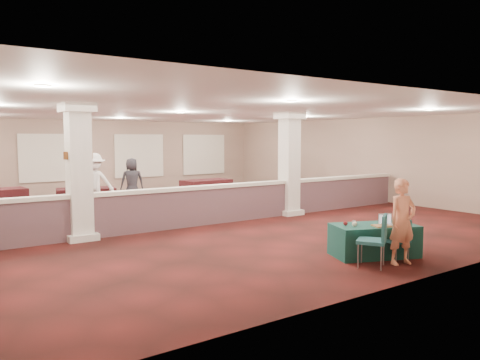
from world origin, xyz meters
TOP-DOWN VIEW (x-y plane):
  - ground at (0.00, 0.00)m, footprint 16.00×16.00m
  - wall_back at (0.00, 8.00)m, footprint 16.00×0.04m
  - wall_front at (0.00, -8.00)m, footprint 16.00×0.04m
  - wall_right at (8.00, 0.00)m, footprint 0.04×16.00m
  - ceiling at (0.00, 0.00)m, footprint 16.00×16.00m
  - partition_wall at (0.00, -1.50)m, footprint 15.60×0.28m
  - column_left at (-3.50, -1.50)m, footprint 0.72×0.72m
  - column_right at (3.00, -1.50)m, footprint 0.72×0.72m
  - sconce_left at (-3.78, -1.50)m, footprint 0.12×0.12m
  - sconce_right at (-3.22, -1.50)m, footprint 0.12×0.12m
  - near_table at (0.94, -6.50)m, footprint 1.87×1.41m
  - conf_chair_main at (0.96, -7.08)m, footprint 0.45×0.45m
  - conf_chair_side at (0.29, -7.08)m, footprint 0.68×0.68m
  - woman at (0.88, -7.20)m, footprint 0.65×0.50m
  - far_table_front_left at (-2.91, 0.30)m, footprint 2.19×1.58m
  - far_table_front_center at (-2.00, 3.00)m, footprint 2.02×1.31m
  - far_table_front_right at (4.57, 0.40)m, footprint 2.15×1.36m
  - far_table_back_center at (-2.00, 3.20)m, footprint 1.87×1.39m
  - far_table_back_right at (2.78, 3.20)m, footprint 1.99×1.09m
  - attendee_a at (-2.40, 2.17)m, footprint 0.86×0.67m
  - attendee_b at (-1.92, 2.40)m, footprint 1.33×0.82m
  - attendee_c at (6.50, 2.61)m, footprint 1.04×1.19m
  - attendee_d at (-0.18, 3.50)m, footprint 0.93×0.65m
  - laptop_base at (1.17, -6.64)m, footprint 0.35×0.30m
  - laptop_screen at (1.21, -6.55)m, footprint 0.28×0.12m
  - screen_glow at (1.21, -6.55)m, footprint 0.25×0.10m
  - knitting at (0.90, -6.72)m, footprint 0.43×0.38m
  - yarn_cream at (0.46, -6.40)m, footprint 0.10×0.10m
  - yarn_red at (0.39, -6.23)m, footprint 0.09×0.09m
  - yarn_grey at (0.61, -6.25)m, footprint 0.09×0.09m
  - scissors at (1.39, -6.94)m, footprint 0.11×0.06m

SIDE VIEW (x-z plane):
  - ground at x=0.00m, z-range 0.00..0.00m
  - near_table at x=0.94m, z-range 0.00..0.65m
  - far_table_back_center at x=-2.00m, z-range 0.00..0.68m
  - far_table_front_center at x=-2.00m, z-range 0.00..0.75m
  - far_table_back_right at x=2.78m, z-range 0.00..0.78m
  - far_table_front_left at x=-2.91m, z-range 0.00..0.80m
  - far_table_front_right at x=4.57m, z-range 0.00..0.81m
  - conf_chair_main at x=0.96m, z-range 0.07..0.90m
  - partition_wall at x=0.00m, z-range 0.02..1.12m
  - conf_chair_side at x=0.29m, z-range 0.09..1.08m
  - scissors at x=1.39m, z-range 0.65..0.66m
  - laptop_base at x=1.17m, z-range 0.65..0.66m
  - knitting at x=0.90m, z-range 0.65..0.67m
  - yarn_red at x=0.39m, z-range 0.65..0.74m
  - yarn_grey at x=0.61m, z-range 0.65..0.74m
  - yarn_cream at x=0.46m, z-range 0.65..0.74m
  - screen_glow at x=1.21m, z-range 0.66..0.83m
  - laptop_screen at x=1.21m, z-range 0.66..0.86m
  - attendee_a at x=-2.40m, z-range 0.00..1.58m
  - woman at x=0.88m, z-range 0.00..1.64m
  - attendee_d at x=-0.18m, z-range 0.00..1.70m
  - attendee_c at x=6.50m, z-range 0.00..1.85m
  - attendee_b at x=-1.92m, z-range 0.00..1.93m
  - wall_back at x=0.00m, z-range 0.00..3.20m
  - wall_front at x=0.00m, z-range 0.00..3.20m
  - wall_right at x=8.00m, z-range 0.00..3.20m
  - column_left at x=-3.50m, z-range 0.04..3.24m
  - column_right at x=3.00m, z-range 0.04..3.24m
  - sconce_left at x=-3.78m, z-range 1.91..2.09m
  - sconce_right at x=-3.22m, z-range 1.91..2.09m
  - ceiling at x=0.00m, z-range 3.19..3.21m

